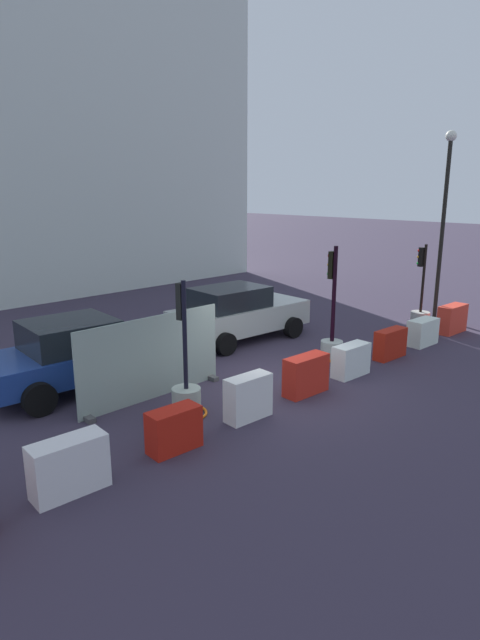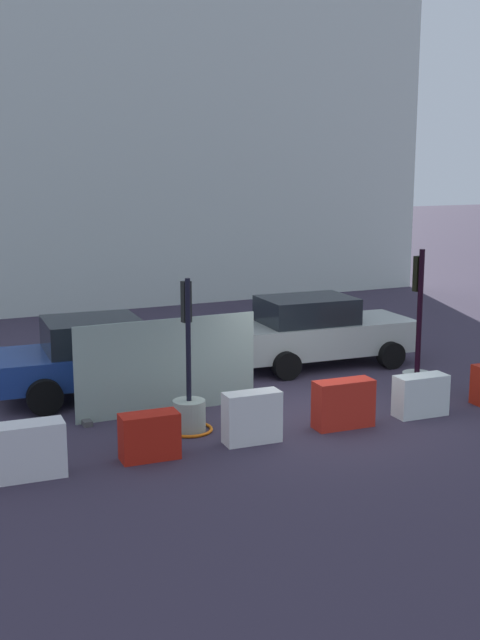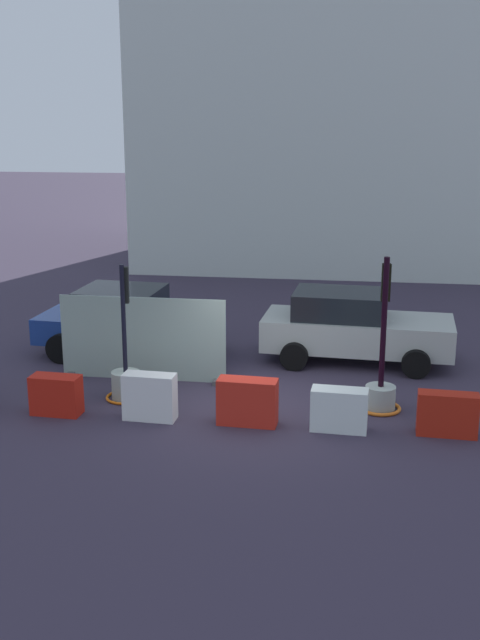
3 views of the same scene
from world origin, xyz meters
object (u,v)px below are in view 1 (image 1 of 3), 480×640
(traffic_light_1, at_px, (186,392))
(construction_barrier_6, at_px, (390,344))
(traffic_light_2, at_px, (332,339))
(construction_barrier_4, at_px, (306,375))
(traffic_light_3, at_px, (420,312))
(construction_barrier_8, at_px, (452,319))
(car_silver_hatchback, at_px, (238,313))
(construction_barrier_3, at_px, (248,397))
(car_blue_estate, at_px, (77,353))
(street_lamp_post, at_px, (445,207))
(construction_barrier_7, at_px, (423,332))
(construction_barrier_5, at_px, (351,360))
(construction_barrier_2, at_px, (174,430))
(construction_barrier_1, at_px, (69,466))

(traffic_light_1, bearing_deg, construction_barrier_6, -9.18)
(traffic_light_2, relative_size, construction_barrier_4, 2.69)
(traffic_light_1, xyz_separation_m, traffic_light_2, (5.14, 0.09, 0.07))
(traffic_light_3, relative_size, construction_barrier_8, 2.34)
(car_silver_hatchback, bearing_deg, construction_barrier_4, -114.90)
(traffic_light_2, bearing_deg, car_silver_hatchback, 100.18)
(construction_barrier_3, height_order, car_blue_estate, car_blue_estate)
(street_lamp_post, bearing_deg, construction_barrier_7, -159.84)
(traffic_light_1, xyz_separation_m, traffic_light_3, (9.96, -0.01, 0.04))
(traffic_light_3, xyz_separation_m, construction_barrier_5, (-5.61, -1.05, -0.12))
(construction_barrier_6, xyz_separation_m, car_blue_estate, (-7.11, 4.01, 0.41))
(construction_barrier_2, bearing_deg, construction_barrier_7, -0.17)
(construction_barrier_3, bearing_deg, construction_barrier_8, -0.24)
(construction_barrier_1, height_order, construction_barrier_8, construction_barrier_8)
(traffic_light_1, distance_m, construction_barrier_2, 1.51)
(traffic_light_2, xyz_separation_m, construction_barrier_3, (-4.38, -1.12, -0.10))
(car_blue_estate, xyz_separation_m, street_lamp_post, (12.33, -2.78, 3.09))
(construction_barrier_1, xyz_separation_m, construction_barrier_5, (7.42, -0.08, -0.04))
(car_silver_hatchback, relative_size, car_blue_estate, 1.01)
(construction_barrier_6, xyz_separation_m, construction_barrier_8, (3.74, -0.05, 0.05))
(construction_barrier_7, xyz_separation_m, car_blue_estate, (-8.90, 4.04, 0.42))
(construction_barrier_4, distance_m, car_silver_hatchback, 4.64)
(construction_barrier_6, xyz_separation_m, street_lamp_post, (5.22, 1.22, 3.50))
(construction_barrier_3, xyz_separation_m, construction_barrier_8, (9.28, -0.04, -0.00))
(construction_barrier_2, distance_m, construction_barrier_6, 7.40)
(construction_barrier_6, distance_m, construction_barrier_8, 3.74)
(traffic_light_3, bearing_deg, construction_barrier_7, -150.82)
(traffic_light_2, relative_size, construction_barrier_1, 2.61)
(construction_barrier_5, distance_m, construction_barrier_8, 5.69)
(traffic_light_3, height_order, street_lamp_post, street_lamp_post)
(construction_barrier_1, bearing_deg, construction_barrier_6, -0.22)
(car_silver_hatchback, bearing_deg, traffic_light_2, -79.82)
(construction_barrier_4, height_order, car_blue_estate, car_blue_estate)
(construction_barrier_3, height_order, construction_barrier_4, construction_barrier_3)
(construction_barrier_3, relative_size, construction_barrier_5, 0.97)
(construction_barrier_2, relative_size, street_lamp_post, 0.15)
(construction_barrier_3, xyz_separation_m, construction_barrier_5, (3.59, -0.03, -0.05))
(construction_barrier_1, bearing_deg, car_silver_hatchback, 28.55)
(construction_barrier_5, bearing_deg, traffic_light_3, 10.60)
(construction_barrier_8, relative_size, car_silver_hatchback, 0.26)
(traffic_light_2, height_order, construction_barrier_7, traffic_light_2)
(traffic_light_1, height_order, construction_barrier_5, traffic_light_1)
(traffic_light_1, relative_size, construction_barrier_3, 2.74)
(traffic_light_2, relative_size, construction_barrier_5, 2.90)
(construction_barrier_6, relative_size, street_lamp_post, 0.17)
(construction_barrier_5, bearing_deg, construction_barrier_3, 179.51)
(construction_barrier_1, height_order, construction_barrier_5, construction_barrier_1)
(traffic_light_1, bearing_deg, car_blue_estate, 105.10)
(traffic_light_2, height_order, construction_barrier_4, traffic_light_2)
(construction_barrier_4, height_order, street_lamp_post, street_lamp_post)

